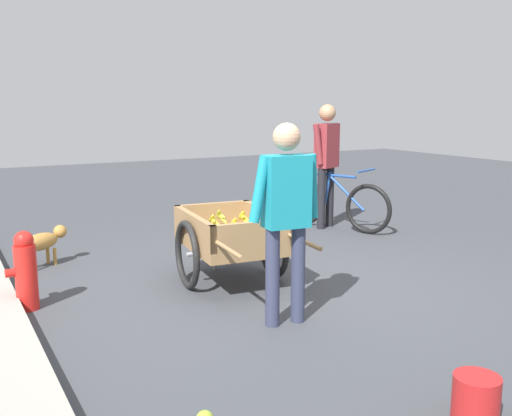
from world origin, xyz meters
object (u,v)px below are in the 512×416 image
object	(u,v)px
dog	(43,241)
plastic_bucket	(476,400)
fruit_cart	(232,238)
vendor_person	(286,207)
bicycle	(335,203)
fire_hydrant	(25,271)
cyclist_person	(327,154)

from	to	relation	value
dog	plastic_bucket	size ratio (longest dim) A/B	2.18
fruit_cart	dog	size ratio (longest dim) A/B	2.89
vendor_person	plastic_bucket	xyz separation A→B (m)	(-1.73, -0.12, -0.79)
fruit_cart	dog	world-z (taller)	fruit_cart
fruit_cart	dog	bearing A→B (deg)	44.89
bicycle	plastic_bucket	size ratio (longest dim) A/B	5.70
vendor_person	fire_hydrant	distance (m)	2.24
cyclist_person	dog	size ratio (longest dim) A/B	2.82
fruit_cart	cyclist_person	distance (m)	2.82
cyclist_person	dog	xyz separation A→B (m)	(-0.12, 3.72, -0.74)
fruit_cart	cyclist_person	bearing A→B (deg)	-54.67
fruit_cart	plastic_bucket	distance (m)	2.88
fruit_cart	bicycle	world-z (taller)	bicycle
vendor_person	bicycle	distance (m)	3.60
fire_hydrant	plastic_bucket	bearing A→B (deg)	-149.03
bicycle	cyclist_person	size ratio (longest dim) A/B	0.93
fruit_cart	plastic_bucket	xyz separation A→B (m)	(-2.86, -0.01, -0.30)
bicycle	cyclist_person	xyz separation A→B (m)	(0.14, 0.06, 0.66)
fruit_cart	vendor_person	size ratio (longest dim) A/B	1.10
bicycle	plastic_bucket	xyz separation A→B (m)	(-4.32, 2.30, -0.22)
vendor_person	dog	size ratio (longest dim) A/B	2.63
fire_hydrant	dog	bearing A→B (deg)	-15.34
vendor_person	cyclist_person	bearing A→B (deg)	-40.91
fruit_cart	fire_hydrant	xyz separation A→B (m)	(0.19, 1.82, -0.10)
vendor_person	fire_hydrant	world-z (taller)	vendor_person
vendor_person	cyclist_person	size ratio (longest dim) A/B	0.93
bicycle	cyclist_person	distance (m)	0.67
cyclist_person	fire_hydrant	bearing A→B (deg)	109.10
cyclist_person	fire_hydrant	size ratio (longest dim) A/B	2.50
dog	bicycle	bearing A→B (deg)	-90.25
vendor_person	dog	xyz separation A→B (m)	(2.61, 1.35, -0.66)
fire_hydrant	cyclist_person	bearing A→B (deg)	-70.90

